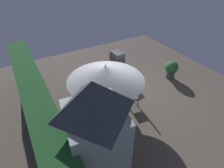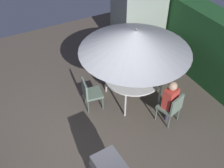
# 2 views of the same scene
# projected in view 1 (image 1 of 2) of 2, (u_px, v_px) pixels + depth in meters

# --- Properties ---
(ground_plane) EXTENTS (11.00, 11.00, 0.00)m
(ground_plane) POSITION_uv_depth(u_px,v_px,m) (123.00, 96.00, 8.30)
(ground_plane) COLOR brown
(hedge_backdrop) EXTENTS (6.88, 0.76, 2.07)m
(hedge_backdrop) POSITION_uv_depth(u_px,v_px,m) (38.00, 105.00, 6.28)
(hedge_backdrop) COLOR #1E4C23
(hedge_backdrop) RESTS_ON ground
(garden_shed) EXTENTS (1.70, 1.64, 3.23)m
(garden_shed) POSITION_uv_depth(u_px,v_px,m) (96.00, 133.00, 4.54)
(garden_shed) COLOR gray
(garden_shed) RESTS_ON ground
(patio_table) EXTENTS (1.55, 1.55, 0.75)m
(patio_table) POSITION_uv_depth(u_px,v_px,m) (106.00, 98.00, 7.10)
(patio_table) COLOR white
(patio_table) RESTS_ON ground
(patio_umbrella) EXTENTS (2.80, 2.80, 2.17)m
(patio_umbrella) POSITION_uv_depth(u_px,v_px,m) (106.00, 73.00, 6.44)
(patio_umbrella) COLOR #4C4C51
(patio_umbrella) RESTS_ON ground
(bbq_grill) EXTENTS (0.73, 0.54, 1.20)m
(bbq_grill) POSITION_uv_depth(u_px,v_px,m) (117.00, 58.00, 9.43)
(bbq_grill) COLOR #47474C
(bbq_grill) RESTS_ON ground
(chair_near_shed) EXTENTS (0.58, 0.57, 0.90)m
(chair_near_shed) POSITION_uv_depth(u_px,v_px,m) (85.00, 88.00, 7.94)
(chair_near_shed) COLOR slate
(chair_near_shed) RESTS_ON ground
(chair_far_side) EXTENTS (0.62, 0.62, 0.90)m
(chair_far_side) POSITION_uv_depth(u_px,v_px,m) (108.00, 127.00, 6.16)
(chair_far_side) COLOR slate
(chair_far_side) RESTS_ON ground
(chair_toward_hedge) EXTENTS (0.53, 0.53, 0.90)m
(chair_toward_hedge) POSITION_uv_depth(u_px,v_px,m) (134.00, 95.00, 7.56)
(chair_toward_hedge) COLOR slate
(chair_toward_hedge) RESTS_ON ground
(potted_plant_by_shed) EXTENTS (0.65, 0.65, 0.94)m
(potted_plant_by_shed) POSITION_uv_depth(u_px,v_px,m) (171.00, 69.00, 9.21)
(potted_plant_by_shed) COLOR #4C4C51
(potted_plant_by_shed) RESTS_ON ground
(person_in_red) EXTENTS (0.33, 0.39, 1.26)m
(person_in_red) POSITION_uv_depth(u_px,v_px,m) (86.00, 84.00, 7.74)
(person_in_red) COLOR #CC3D33
(person_in_red) RESTS_ON ground
(person_in_blue) EXTENTS (0.37, 0.41, 1.26)m
(person_in_blue) POSITION_uv_depth(u_px,v_px,m) (107.00, 120.00, 6.07)
(person_in_blue) COLOR #3866B2
(person_in_blue) RESTS_ON ground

